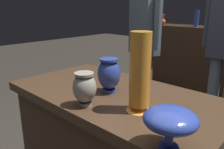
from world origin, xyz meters
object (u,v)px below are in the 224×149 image
(shelf_vase_left, at_px, (196,19))
(shelf_vase_far_left, at_px, (163,21))
(vase_right_accent, at_px, (85,88))
(vase_left_accent, at_px, (140,74))
(vase_centerpiece, at_px, (109,74))
(visitor_near_left, at_px, (144,40))
(vase_tall_behind, at_px, (171,120))

(shelf_vase_left, distance_m, shelf_vase_far_left, 0.52)
(vase_right_accent, height_order, shelf_vase_left, shelf_vase_left)
(vase_left_accent, relative_size, shelf_vase_far_left, 2.40)
(shelf_vase_left, bearing_deg, vase_centerpiece, -77.07)
(shelf_vase_left, bearing_deg, vase_left_accent, -71.37)
(vase_centerpiece, distance_m, vase_right_accent, 0.21)
(vase_left_accent, height_order, vase_right_accent, vase_left_accent)
(vase_left_accent, height_order, shelf_vase_far_left, vase_left_accent)
(vase_left_accent, height_order, visitor_near_left, visitor_near_left)
(vase_tall_behind, xyz_separation_m, visitor_near_left, (-1.08, 1.37, 0.01))
(vase_left_accent, relative_size, visitor_near_left, 0.23)
(shelf_vase_far_left, bearing_deg, vase_left_accent, -60.75)
(visitor_near_left, bearing_deg, vase_left_accent, 143.42)
(vase_left_accent, xyz_separation_m, shelf_vase_far_left, (-1.27, 2.27, 0.07))
(shelf_vase_far_left, distance_m, visitor_near_left, 1.17)
(visitor_near_left, bearing_deg, shelf_vase_far_left, -49.22)
(vase_centerpiece, bearing_deg, vase_left_accent, -16.25)
(vase_centerpiece, relative_size, vase_tall_behind, 1.06)
(vase_centerpiece, distance_m, shelf_vase_far_left, 2.42)
(vase_tall_behind, xyz_separation_m, vase_right_accent, (-0.47, 0.04, -0.02))
(vase_tall_behind, height_order, shelf_vase_left, shelf_vase_left)
(vase_centerpiece, height_order, vase_tall_behind, vase_centerpiece)
(vase_right_accent, xyz_separation_m, shelf_vase_far_left, (-1.05, 2.40, 0.15))
(vase_tall_behind, distance_m, visitor_near_left, 1.75)
(shelf_vase_far_left, bearing_deg, visitor_near_left, -67.80)
(vase_centerpiece, distance_m, vase_left_accent, 0.28)
(vase_tall_behind, relative_size, vase_left_accent, 0.50)
(vase_left_accent, bearing_deg, visitor_near_left, 124.83)
(vase_right_accent, relative_size, shelf_vase_left, 0.75)
(vase_centerpiece, height_order, shelf_vase_far_left, shelf_vase_far_left)
(shelf_vase_far_left, relative_size, visitor_near_left, 0.09)
(shelf_vase_left, distance_m, visitor_near_left, 1.05)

